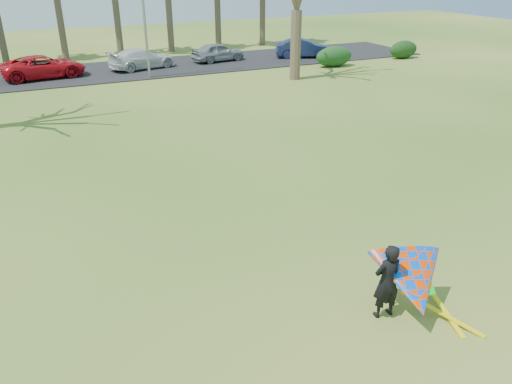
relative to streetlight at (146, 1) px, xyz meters
name	(u,v)px	position (x,y,z in m)	size (l,w,h in m)	color
ground	(291,265)	(-2.16, -22.00, -4.46)	(100.00, 100.00, 0.00)	#205913
parking_strip	(108,71)	(-2.16, 3.00, -4.43)	(46.00, 7.00, 0.06)	black
streetlight	(146,1)	(0.00, 0.00, 0.00)	(2.28, 0.18, 8.00)	gray
hedge_near	(334,56)	(12.17, -1.65, -3.78)	(2.72, 1.23, 1.36)	#153B16
hedge_far	(403,49)	(18.53, -1.15, -3.83)	(2.30, 1.08, 1.28)	black
car_2	(44,67)	(-6.02, 2.50, -3.73)	(2.24, 4.86, 1.35)	red
car_3	(142,59)	(0.08, 2.86, -3.76)	(1.80, 4.43, 1.29)	silver
car_4	(218,52)	(5.59, 3.22, -3.76)	(1.52, 3.78, 1.29)	gray
car_5	(303,48)	(11.83, 2.03, -3.74)	(1.40, 4.02, 1.33)	#18224A
kite_flyer	(410,282)	(-0.91, -24.63, -3.62)	(2.13, 2.39, 2.02)	black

